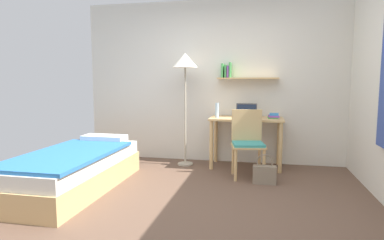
{
  "coord_description": "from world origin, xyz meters",
  "views": [
    {
      "loc": [
        0.71,
        -3.35,
        1.31
      ],
      "look_at": [
        -0.1,
        0.51,
        0.85
      ],
      "focal_mm": 30.99,
      "sensor_mm": 36.0,
      "label": 1
    }
  ],
  "objects_px": {
    "standing_lamp": "(185,67)",
    "handbag": "(264,174)",
    "desk": "(246,127)",
    "desk_chair": "(248,140)",
    "laptop": "(246,114)",
    "book_stack": "(274,116)",
    "bed": "(75,170)",
    "water_bottle": "(217,110)"
  },
  "relations": [
    {
      "from": "water_bottle",
      "to": "standing_lamp",
      "type": "bearing_deg",
      "value": 177.49
    },
    {
      "from": "desk",
      "to": "desk_chair",
      "type": "relative_size",
      "value": 1.19
    },
    {
      "from": "desk",
      "to": "laptop",
      "type": "height_order",
      "value": "laptop"
    },
    {
      "from": "book_stack",
      "to": "handbag",
      "type": "distance_m",
      "value": 1.06
    },
    {
      "from": "bed",
      "to": "book_stack",
      "type": "bearing_deg",
      "value": 32.38
    },
    {
      "from": "desk",
      "to": "handbag",
      "type": "bearing_deg",
      "value": -70.65
    },
    {
      "from": "desk_chair",
      "to": "handbag",
      "type": "distance_m",
      "value": 0.53
    },
    {
      "from": "bed",
      "to": "standing_lamp",
      "type": "bearing_deg",
      "value": 54.1
    },
    {
      "from": "laptop",
      "to": "water_bottle",
      "type": "bearing_deg",
      "value": -165.57
    },
    {
      "from": "desk",
      "to": "water_bottle",
      "type": "xyz_separation_m",
      "value": [
        -0.44,
        -0.08,
        0.25
      ]
    },
    {
      "from": "desk",
      "to": "standing_lamp",
      "type": "xyz_separation_m",
      "value": [
        -0.94,
        -0.05,
        0.91
      ]
    },
    {
      "from": "desk_chair",
      "to": "standing_lamp",
      "type": "distance_m",
      "value": 1.5
    },
    {
      "from": "desk_chair",
      "to": "book_stack",
      "type": "relative_size",
      "value": 4.4
    },
    {
      "from": "bed",
      "to": "desk_chair",
      "type": "height_order",
      "value": "desk_chair"
    },
    {
      "from": "bed",
      "to": "handbag",
      "type": "distance_m",
      "value": 2.37
    },
    {
      "from": "bed",
      "to": "desk_chair",
      "type": "xyz_separation_m",
      "value": [
        2.03,
        0.99,
        0.27
      ]
    },
    {
      "from": "desk",
      "to": "handbag",
      "type": "xyz_separation_m",
      "value": [
        0.28,
        -0.79,
        -0.49
      ]
    },
    {
      "from": "standing_lamp",
      "to": "handbag",
      "type": "relative_size",
      "value": 4.52
    },
    {
      "from": "book_stack",
      "to": "standing_lamp",
      "type": "bearing_deg",
      "value": -177.03
    },
    {
      "from": "desk",
      "to": "desk_chair",
      "type": "height_order",
      "value": "desk_chair"
    },
    {
      "from": "bed",
      "to": "water_bottle",
      "type": "relative_size",
      "value": 9.01
    },
    {
      "from": "desk",
      "to": "laptop",
      "type": "xyz_separation_m",
      "value": [
        -0.01,
        0.04,
        0.19
      ]
    },
    {
      "from": "laptop",
      "to": "desk",
      "type": "bearing_deg",
      "value": -81.54
    },
    {
      "from": "desk",
      "to": "desk_chair",
      "type": "distance_m",
      "value": 0.52
    },
    {
      "from": "desk_chair",
      "to": "handbag",
      "type": "height_order",
      "value": "desk_chair"
    },
    {
      "from": "laptop",
      "to": "water_bottle",
      "type": "relative_size",
      "value": 1.42
    },
    {
      "from": "standing_lamp",
      "to": "handbag",
      "type": "xyz_separation_m",
      "value": [
        1.22,
        -0.74,
        -1.41
      ]
    },
    {
      "from": "desk_chair",
      "to": "water_bottle",
      "type": "distance_m",
      "value": 0.75
    },
    {
      "from": "desk_chair",
      "to": "water_bottle",
      "type": "height_order",
      "value": "water_bottle"
    },
    {
      "from": "bed",
      "to": "handbag",
      "type": "relative_size",
      "value": 5.3
    },
    {
      "from": "desk",
      "to": "desk_chair",
      "type": "xyz_separation_m",
      "value": [
        0.05,
        -0.5,
        -0.12
      ]
    },
    {
      "from": "standing_lamp",
      "to": "water_bottle",
      "type": "height_order",
      "value": "standing_lamp"
    },
    {
      "from": "book_stack",
      "to": "handbag",
      "type": "height_order",
      "value": "book_stack"
    },
    {
      "from": "standing_lamp",
      "to": "laptop",
      "type": "distance_m",
      "value": 1.18
    },
    {
      "from": "laptop",
      "to": "handbag",
      "type": "xyz_separation_m",
      "value": [
        0.28,
        -0.83,
        -0.69
      ]
    },
    {
      "from": "bed",
      "to": "book_stack",
      "type": "height_order",
      "value": "book_stack"
    },
    {
      "from": "handbag",
      "to": "desk",
      "type": "bearing_deg",
      "value": 109.35
    },
    {
      "from": "laptop",
      "to": "desk_chair",
      "type": "bearing_deg",
      "value": -84.67
    },
    {
      "from": "desk",
      "to": "handbag",
      "type": "height_order",
      "value": "desk"
    },
    {
      "from": "desk",
      "to": "handbag",
      "type": "distance_m",
      "value": 0.98
    },
    {
      "from": "laptop",
      "to": "water_bottle",
      "type": "xyz_separation_m",
      "value": [
        -0.43,
        -0.11,
        0.06
      ]
    },
    {
      "from": "standing_lamp",
      "to": "laptop",
      "type": "xyz_separation_m",
      "value": [
        0.94,
        0.09,
        -0.72
      ]
    }
  ]
}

